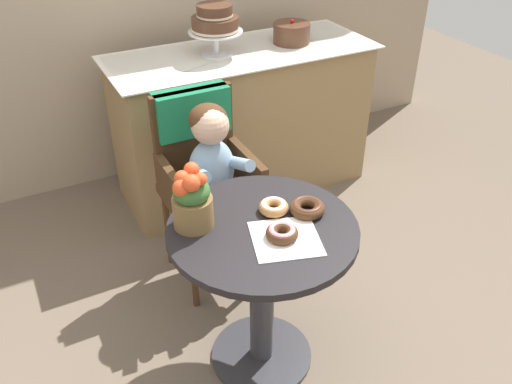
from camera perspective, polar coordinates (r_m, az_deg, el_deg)
ground_plane at (r=2.51m, az=0.58°, el=-16.85°), size 8.00×8.00×0.00m
cafe_table at (r=2.14m, az=0.65°, el=-8.17°), size 0.72×0.72×0.72m
wicker_chair at (r=2.60m, az=-5.73°, el=3.57°), size 0.42×0.45×0.95m
seated_child at (r=2.45m, az=-4.40°, el=2.73°), size 0.27×0.32×0.73m
paper_napkin at (r=1.95m, az=3.14°, el=-4.92°), size 0.30×0.30×0.00m
donut_front at (r=2.07m, az=1.87°, el=-1.55°), size 0.12×0.12×0.04m
donut_mid at (r=1.94m, az=2.75°, el=-4.28°), size 0.12×0.12×0.04m
donut_side at (r=2.07m, az=5.43°, el=-1.63°), size 0.14×0.14×0.05m
flower_vase at (r=1.96m, az=-6.80°, el=-0.68°), size 0.15×0.15×0.25m
display_counter at (r=3.35m, az=-1.40°, el=7.40°), size 1.56×0.62×0.90m
tiered_cake_stand at (r=3.06m, az=-4.34°, el=17.41°), size 0.30×0.30×0.28m
round_layer_cake at (r=3.30m, az=3.77°, el=16.39°), size 0.22×0.22×0.14m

